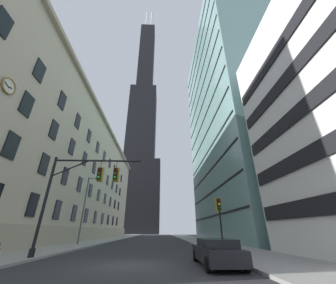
{
  "coord_description": "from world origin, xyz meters",
  "views": [
    {
      "loc": [
        1.72,
        -12.19,
        1.72
      ],
      "look_at": [
        3.01,
        23.89,
        18.41
      ],
      "focal_mm": 20.44,
      "sensor_mm": 36.0,
      "label": 1
    }
  ],
  "objects": [
    {
      "name": "ground_plane",
      "position": [
        0.0,
        0.0,
        -0.05
      ],
      "size": [
        102.0,
        160.0,
        0.1
      ],
      "primitive_type": "cube",
      "color": "#28282B"
    },
    {
      "name": "sidewalk_right",
      "position": [
        8.5,
        0.0,
        0.07
      ],
      "size": [
        5.0,
        160.0,
        0.15
      ],
      "primitive_type": "cube",
      "color": "gray",
      "rests_on": "ground"
    },
    {
      "name": "station_building",
      "position": [
        -17.02,
        27.17,
        12.1
      ],
      "size": [
        12.71,
        66.34,
        24.25
      ],
      "color": "#BCAF93",
      "rests_on": "ground"
    },
    {
      "name": "dark_skyscraper",
      "position": [
        -11.07,
        95.7,
        52.08
      ],
      "size": [
        24.29,
        24.29,
        179.9
      ],
      "color": "black",
      "rests_on": "ground"
    },
    {
      "name": "glass_office_midrise",
      "position": [
        19.82,
        25.06,
        25.81
      ],
      "size": [
        17.75,
        34.17,
        51.63
      ],
      "color": "gray",
      "rests_on": "ground"
    },
    {
      "name": "traffic_signal_mast",
      "position": [
        -3.86,
        2.18,
        4.87
      ],
      "size": [
        6.77,
        0.63,
        6.74
      ],
      "color": "black",
      "rests_on": "sidewalk_left"
    },
    {
      "name": "traffic_light_near_right",
      "position": [
        6.36,
        3.72,
        3.34
      ],
      "size": [
        0.4,
        0.63,
        3.96
      ],
      "color": "black",
      "rests_on": "sidewalk_right"
    },
    {
      "name": "street_lamppost",
      "position": [
        -8.32,
        15.06,
        5.07
      ],
      "size": [
        2.07,
        0.32,
        8.41
      ],
      "color": "#47474C",
      "rests_on": "sidewalk_left"
    },
    {
      "name": "parked_car",
      "position": [
        4.73,
        -0.51,
        0.66
      ],
      "size": [
        1.94,
        4.78,
        1.29
      ],
      "color": "black",
      "rests_on": "ground"
    }
  ]
}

